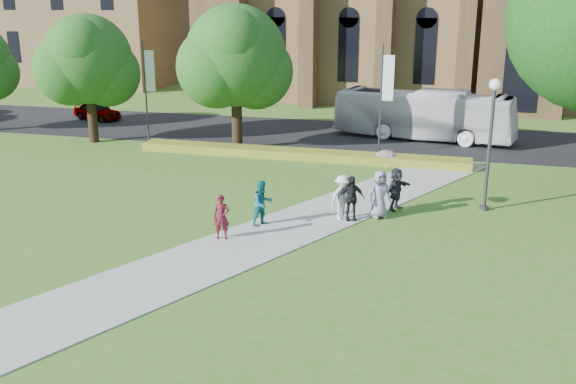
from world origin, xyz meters
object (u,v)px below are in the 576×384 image
(tour_coach, at_px, (423,115))
(car_0, at_px, (97,111))
(pedestrian_0, at_px, (221,217))
(streetlamp, at_px, (491,129))

(tour_coach, height_order, car_0, tour_coach)
(tour_coach, distance_m, car_0, 22.96)
(tour_coach, distance_m, pedestrian_0, 20.48)
(streetlamp, bearing_deg, tour_coach, 104.52)
(streetlamp, relative_size, pedestrian_0, 3.31)
(car_0, height_order, pedestrian_0, pedestrian_0)
(tour_coach, relative_size, car_0, 2.88)
(car_0, bearing_deg, tour_coach, -74.13)
(tour_coach, bearing_deg, pedestrian_0, 175.86)
(car_0, xyz_separation_m, pedestrian_0, (17.58, -20.39, 0.17))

